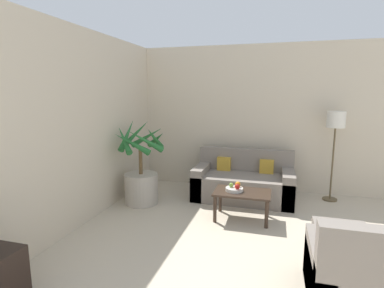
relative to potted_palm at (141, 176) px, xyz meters
name	(u,v)px	position (x,y,z in m)	size (l,w,h in m)	color
wall_back	(305,120)	(2.60, 1.33, 0.89)	(7.67, 0.06, 2.70)	beige
wall_left	(5,142)	(-0.46, -2.08, 0.89)	(0.06, 8.37, 2.70)	beige
potted_palm	(141,176)	(0.00, 0.00, 0.00)	(0.88, 0.89, 1.40)	#ADA393
sofa_loveseat	(243,183)	(1.61, 0.70, -0.18)	(1.68, 0.86, 0.83)	gray
floor_lamp	(336,126)	(3.07, 1.01, 0.82)	(0.29, 0.29, 1.53)	brown
coffee_table	(242,196)	(1.69, -0.20, -0.11)	(0.80, 0.50, 0.42)	#38281E
fruit_bowl	(234,189)	(1.57, -0.21, -0.02)	(0.25, 0.25, 0.05)	beige
apple_red	(237,187)	(1.62, -0.26, 0.04)	(0.07, 0.07, 0.07)	red
apple_green	(231,185)	(1.53, -0.20, 0.04)	(0.06, 0.06, 0.06)	olive
orange_fruit	(238,184)	(1.61, -0.16, 0.04)	(0.08, 0.08, 0.08)	orange
armchair	(363,279)	(2.88, -1.79, -0.19)	(0.86, 0.85, 0.87)	gray
ottoman	(341,243)	(2.87, -0.96, -0.29)	(0.57, 0.54, 0.36)	gray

